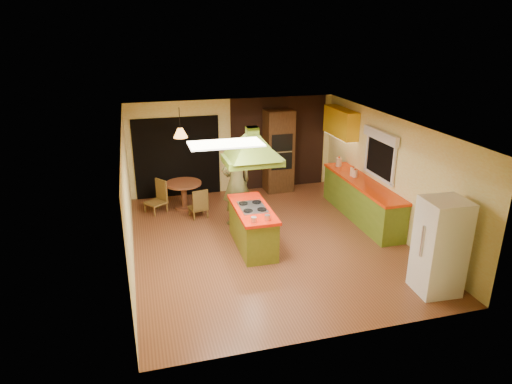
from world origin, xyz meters
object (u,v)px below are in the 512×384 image
object	(u,v)px
wall_oven	(278,151)
dining_table	(184,190)
kitchen_island	(253,227)
man	(236,182)
canister_large	(339,162)
refrigerator	(440,247)

from	to	relation	value
wall_oven	dining_table	bearing A→B (deg)	-168.54
kitchen_island	dining_table	bearing A→B (deg)	114.69
wall_oven	man	bearing A→B (deg)	-132.12
kitchen_island	man	world-z (taller)	man
wall_oven	canister_large	xyz separation A→B (m)	(1.24, -1.14, -0.08)
man	refrigerator	distance (m)	4.49
dining_table	wall_oven	bearing A→B (deg)	13.34
wall_oven	canister_large	size ratio (longest dim) A/B	10.42
kitchen_island	refrigerator	distance (m)	3.56
kitchen_island	canister_large	world-z (taller)	canister_large
canister_large	refrigerator	bearing A→B (deg)	-92.38
kitchen_island	man	distance (m)	1.33
man	canister_large	world-z (taller)	man
dining_table	refrigerator	bearing A→B (deg)	-52.85
refrigerator	dining_table	size ratio (longest dim) A/B	1.90
man	dining_table	bearing A→B (deg)	-67.38
refrigerator	wall_oven	distance (m)	5.60
refrigerator	dining_table	world-z (taller)	refrigerator
dining_table	canister_large	distance (m)	3.95
kitchen_island	canister_large	bearing A→B (deg)	35.67
man	dining_table	xyz separation A→B (m)	(-1.05, 1.25, -0.53)
wall_oven	canister_large	world-z (taller)	wall_oven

